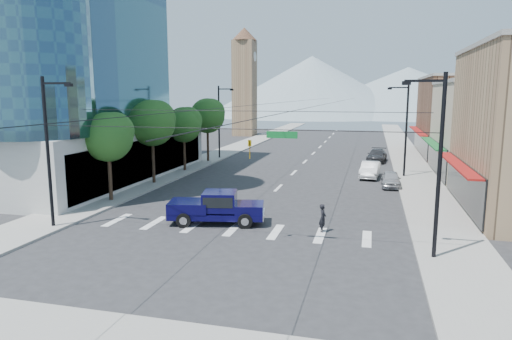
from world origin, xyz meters
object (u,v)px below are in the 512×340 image
(parked_car_mid, at_px, (370,170))
(parked_car_far, at_px, (377,155))
(pickup_truck, at_px, (216,207))
(pedestrian, at_px, (323,218))
(parked_car_near, at_px, (391,179))

(parked_car_mid, bearing_deg, parked_car_far, 91.62)
(pickup_truck, xyz_separation_m, pedestrian, (6.65, -0.18, -0.22))
(parked_car_near, distance_m, parked_car_mid, 4.58)
(pickup_truck, height_order, pedestrian, pickup_truck)
(parked_car_near, xyz_separation_m, parked_car_far, (-1.09, 15.26, 0.07))
(parked_car_mid, relative_size, parked_car_far, 0.91)
(parked_car_near, height_order, parked_car_far, parked_car_far)
(pedestrian, distance_m, parked_car_near, 15.30)
(pedestrian, bearing_deg, parked_car_far, -2.22)
(pedestrian, xyz_separation_m, parked_car_near, (4.35, 14.67, -0.16))
(pickup_truck, xyz_separation_m, parked_car_far, (9.91, 29.74, -0.31))
(pickup_truck, xyz_separation_m, parked_car_near, (11.00, 14.48, -0.37))
(pickup_truck, distance_m, parked_car_far, 31.35)
(parked_car_near, bearing_deg, pedestrian, -107.27)
(pickup_truck, height_order, parked_car_near, pickup_truck)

